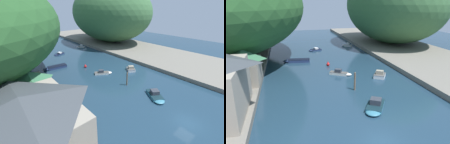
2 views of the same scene
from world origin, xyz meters
TOP-DOWN VIEW (x-y plane):
  - water_surface at (0.00, 30.00)m, footprint 130.00×130.00m
  - right_bank at (24.58, 30.00)m, footprint 22.00×120.00m
  - hillside_right at (25.68, 48.48)m, footprint 29.10×40.74m
  - waterfront_building at (-19.19, 8.67)m, footprint 10.61×11.62m
  - boathouse_shed at (-16.15, 19.87)m, footprint 5.68×7.29m
  - boat_near_quay at (1.36, 22.47)m, footprint 4.52×3.47m
  - boat_open_rowboat at (8.48, 19.43)m, footprint 3.43×3.82m
  - boat_navy_launch at (-6.80, 34.42)m, footprint 6.52×2.65m
  - boat_yellow_tender at (-0.53, 46.05)m, footprint 4.14×2.97m
  - boat_cabin_cruiser at (2.20, 7.14)m, footprint 4.36×5.31m
  - boat_far_right_bank at (10.48, 49.67)m, footprint 3.43×2.91m
  - mooring_post_middle at (1.61, 14.27)m, footprint 0.29×0.29m
  - channel_buoy_near at (0.13, 29.18)m, footprint 0.74×0.74m
  - person_on_quay at (-14.42, 6.83)m, footprint 0.24×0.39m

SIDE VIEW (x-z plane):
  - water_surface at x=0.00m, z-range 0.00..0.00m
  - boat_yellow_tender at x=-0.53m, z-range -0.14..0.66m
  - boat_navy_launch at x=-6.80m, z-range 0.00..0.65m
  - boat_near_quay at x=1.36m, z-range -0.22..0.93m
  - boat_far_right_bank at x=10.48m, z-range -0.23..1.02m
  - boat_cabin_cruiser at x=2.20m, z-range -0.26..1.06m
  - channel_buoy_near at x=0.13m, z-range -0.12..0.98m
  - boat_open_rowboat at x=8.48m, z-range -0.26..1.15m
  - right_bank at x=24.58m, z-range 0.00..0.97m
  - mooring_post_middle at x=1.61m, z-range 0.01..3.11m
  - person_on_quay at x=-14.42m, z-range 1.10..2.79m
  - boathouse_shed at x=-16.15m, z-range 1.07..6.75m
  - waterfront_building at x=-19.19m, z-range 1.07..8.82m
  - hillside_right at x=25.68m, z-range 0.97..25.45m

